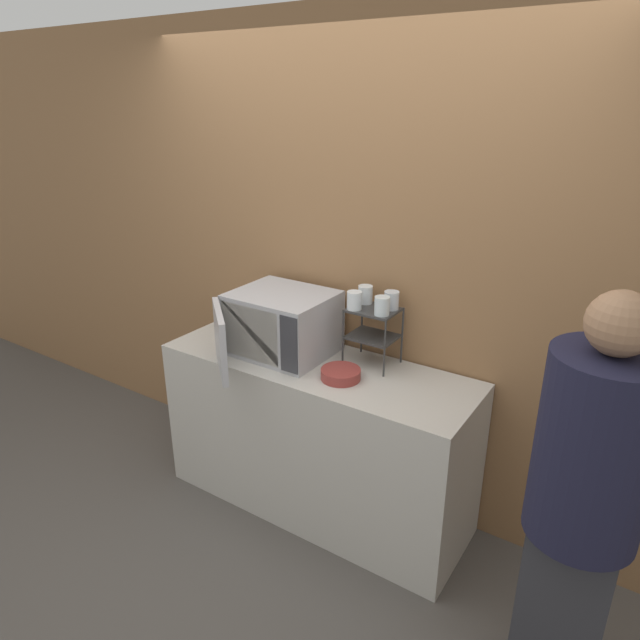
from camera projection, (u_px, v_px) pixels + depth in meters
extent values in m
plane|color=#4C4742|center=(287.00, 531.00, 3.06)|extent=(12.00, 12.00, 0.00)
cube|color=olive|center=(350.00, 271.00, 3.06)|extent=(8.00, 0.06, 2.60)
cube|color=#B7B2A8|center=(316.00, 436.00, 3.12)|extent=(1.70, 0.57, 0.88)
cube|color=#ADADB2|center=(283.00, 323.00, 3.04)|extent=(0.51, 0.43, 0.33)
cube|color=#B7B2A8|center=(249.00, 333.00, 2.90)|extent=(0.37, 0.01, 0.29)
cube|color=#333338|center=(289.00, 345.00, 2.77)|extent=(0.10, 0.01, 0.29)
cube|color=#ADADB2|center=(220.00, 340.00, 2.82)|extent=(0.31, 0.29, 0.32)
cylinder|color=#333333|center=(343.00, 338.00, 2.89)|extent=(0.01, 0.01, 0.30)
cylinder|color=#333333|center=(385.00, 349.00, 2.77)|extent=(0.01, 0.01, 0.30)
cylinder|color=#333333|center=(362.00, 326.00, 3.04)|extent=(0.01, 0.01, 0.30)
cylinder|color=#333333|center=(402.00, 336.00, 2.92)|extent=(0.01, 0.01, 0.30)
cube|color=#333333|center=(373.00, 337.00, 2.90)|extent=(0.24, 0.20, 0.01)
cube|color=#333333|center=(374.00, 310.00, 2.85)|extent=(0.24, 0.20, 0.01)
cylinder|color=silver|center=(354.00, 300.00, 2.83)|extent=(0.07, 0.07, 0.09)
cylinder|color=silver|center=(391.00, 300.00, 2.83)|extent=(0.07, 0.07, 0.09)
cylinder|color=silver|center=(382.00, 306.00, 2.75)|extent=(0.07, 0.07, 0.09)
cylinder|color=silver|center=(365.00, 294.00, 2.91)|extent=(0.07, 0.07, 0.09)
cylinder|color=maroon|center=(341.00, 378.00, 2.80)|extent=(0.11, 0.11, 0.01)
cylinder|color=maroon|center=(341.00, 374.00, 2.79)|extent=(0.20, 0.20, 0.05)
cube|color=#2D2D33|center=(561.00, 609.00, 2.15)|extent=(0.30, 0.19, 0.74)
cylinder|color=black|center=(594.00, 449.00, 1.89)|extent=(0.38, 0.38, 0.69)
sphere|color=#936B4C|center=(620.00, 324.00, 1.73)|extent=(0.21, 0.21, 0.21)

